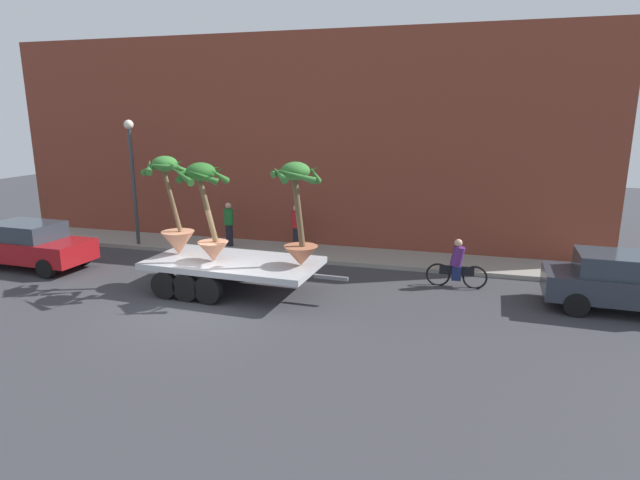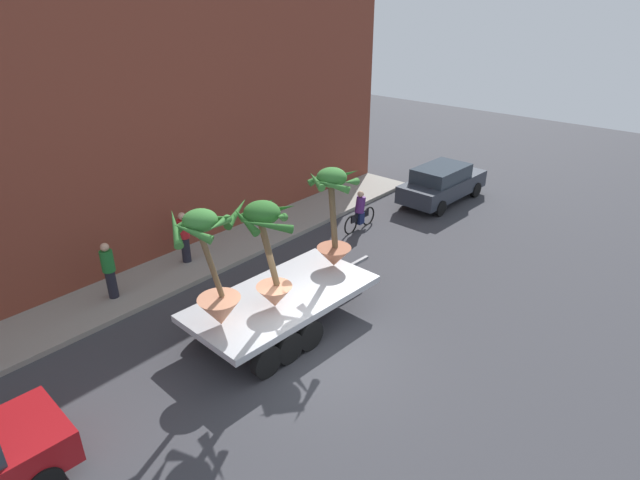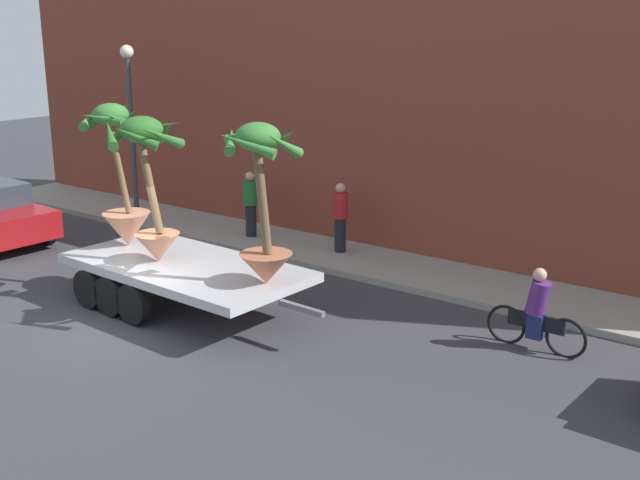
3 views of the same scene
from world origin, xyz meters
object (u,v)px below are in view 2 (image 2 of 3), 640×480
potted_palm_rear (267,251)px  potted_palm_middle (213,280)px  pedestrian_near_gate (109,269)px  potted_palm_front (333,219)px  cyclist (360,212)px  flatbed_trailer (276,305)px  parked_car (442,183)px  pedestrian_far_left (184,236)px

potted_palm_rear → potted_palm_middle: bearing=163.7°
potted_palm_rear → pedestrian_near_gate: size_ratio=1.68×
pedestrian_near_gate → potted_palm_front: bearing=-46.3°
potted_palm_rear → cyclist: 7.73m
flatbed_trailer → parked_car: size_ratio=1.35×
potted_palm_front → potted_palm_middle: bearing=177.9°
potted_palm_middle → potted_palm_rear: bearing=-16.3°
cyclist → pedestrian_far_left: pedestrian_far_left is taller
potted_palm_rear → potted_palm_front: bearing=5.0°
flatbed_trailer → pedestrian_near_gate: 4.99m
flatbed_trailer → pedestrian_near_gate: pedestrian_near_gate is taller
pedestrian_far_left → parked_car: bearing=-17.9°
flatbed_trailer → cyclist: 6.99m
cyclist → pedestrian_near_gate: size_ratio=1.08×
potted_palm_front → parked_car: 9.11m
pedestrian_far_left → potted_palm_rear: bearing=-102.0°
pedestrian_near_gate → pedestrian_far_left: size_ratio=1.00×
potted_palm_rear → parked_car: (11.57, 1.61, -1.75)m
potted_palm_middle → potted_palm_front: size_ratio=1.02×
potted_palm_middle → potted_palm_front: potted_palm_middle is taller
potted_palm_front → pedestrian_far_left: size_ratio=1.72×
potted_palm_middle → potted_palm_front: (4.05, -0.15, 0.19)m
cyclist → parked_car: (4.52, -0.90, 0.16)m
potted_palm_rear → pedestrian_near_gate: potted_palm_rear is taller
flatbed_trailer → potted_palm_front: (2.28, -0.01, 1.68)m
potted_palm_rear → pedestrian_far_left: 5.34m
potted_palm_front → flatbed_trailer: bearing=179.6°
flatbed_trailer → pedestrian_far_left: 4.80m
cyclist → pedestrian_far_left: 6.50m
pedestrian_near_gate → parked_car: bearing=-13.5°
potted_palm_rear → potted_palm_middle: potted_palm_middle is taller
flatbed_trailer → cyclist: bearing=18.9°
potted_palm_front → cyclist: size_ratio=1.60×
cyclist → pedestrian_near_gate: (-8.69, 2.27, 0.37)m
potted_palm_front → pedestrian_near_gate: (-4.35, 4.55, -1.40)m
potted_palm_front → parked_car: potted_palm_front is taller
parked_car → flatbed_trailer: bearing=-173.0°
pedestrian_near_gate → potted_palm_middle: bearing=-86.1°
flatbed_trailer → potted_palm_rear: potted_palm_rear is taller
flatbed_trailer → pedestrian_near_gate: size_ratio=3.56×
cyclist → pedestrian_far_left: size_ratio=1.08×
pedestrian_near_gate → potted_palm_rear: bearing=-71.1°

